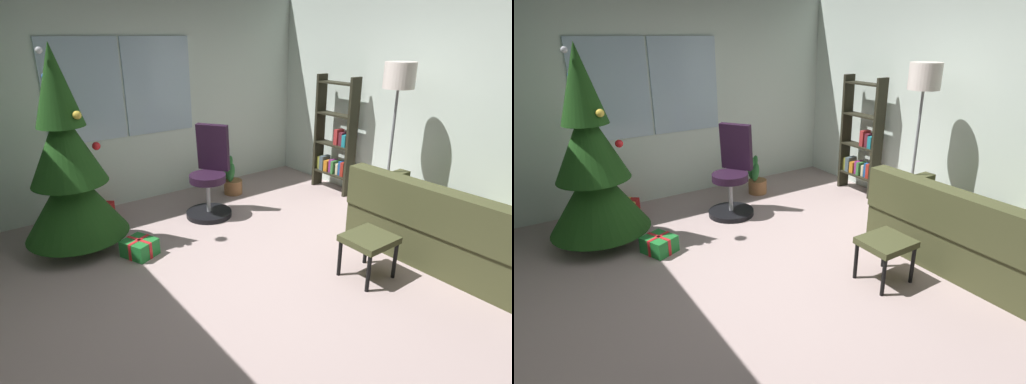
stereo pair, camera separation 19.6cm
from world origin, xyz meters
The scene contains 12 objects.
ground_plane centered at (0.00, 0.00, -0.05)m, with size 4.66×5.47×0.10m, color #AE9593.
wall_back_with_windows centered at (-0.02, 2.78, 1.37)m, with size 4.66×0.12×2.72m.
wall_right_with_frames centered at (2.38, 0.00, 1.36)m, with size 0.12×5.47×2.72m.
couch centered at (1.71, -0.70, 0.29)m, with size 1.58×1.86×0.82m.
footstool centered at (0.66, -0.36, 0.35)m, with size 0.43×0.39×0.42m.
holiday_tree centered at (-1.30, 1.82, 0.85)m, with size 1.02×1.02×2.54m.
gift_box_red centered at (-0.89, 2.48, 0.07)m, with size 0.40×0.41×0.16m.
gift_box_green centered at (-0.87, 1.28, 0.09)m, with size 0.37×0.38×0.18m.
office_chair centered at (0.25, 1.74, 0.44)m, with size 0.60×0.58×1.11m.
bookshelf centered at (2.12, 1.44, 0.71)m, with size 0.18×0.64×1.61m.
floor_lamp centered at (1.84, 0.34, 1.56)m, with size 0.34×0.34×1.84m.
potted_plant centered at (0.88, 2.23, 0.21)m, with size 0.29×0.41×0.51m.
Camera 2 is at (-2.00, -2.54, 2.12)m, focal length 29.13 mm.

